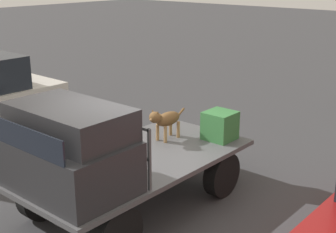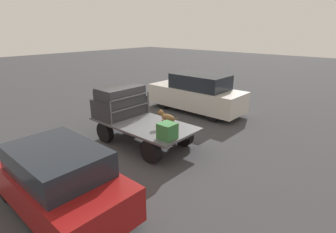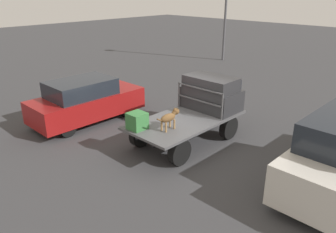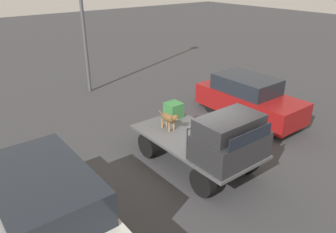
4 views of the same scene
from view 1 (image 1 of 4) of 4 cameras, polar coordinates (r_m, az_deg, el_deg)
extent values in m
plane|color=#38383A|center=(8.13, -3.87, -10.78)|extent=(80.00, 80.00, 0.00)
cylinder|color=black|center=(6.62, -6.27, -13.98)|extent=(0.80, 0.24, 0.80)
cylinder|color=black|center=(7.84, -15.18, -9.23)|extent=(0.80, 0.24, 0.80)
cylinder|color=black|center=(8.34, 6.57, -7.01)|extent=(0.80, 0.24, 0.80)
cylinder|color=black|center=(9.33, -2.32, -4.14)|extent=(0.80, 0.24, 0.80)
cube|color=black|center=(7.59, -2.02, -7.03)|extent=(3.76, 0.10, 0.18)
cube|color=black|center=(8.06, -5.82, -5.61)|extent=(3.76, 0.10, 0.18)
cube|color=#4C4C4F|center=(7.77, -4.00, -5.43)|extent=(4.09, 2.06, 0.08)
cube|color=#28282B|center=(6.78, -12.23, -5.57)|extent=(1.25, 1.94, 0.74)
cube|color=#28282B|center=(6.63, -11.93, -0.59)|extent=(1.06, 1.79, 0.45)
cube|color=black|center=(6.28, -16.97, -2.69)|extent=(0.02, 1.59, 0.34)
cube|color=#4C4C4F|center=(6.52, -2.27, -5.32)|extent=(0.04, 0.04, 0.91)
cube|color=#4C4C4F|center=(7.85, -12.52, -1.67)|extent=(0.04, 0.04, 0.91)
cube|color=#4C4C4F|center=(7.01, -8.04, 0.00)|extent=(0.04, 1.90, 0.04)
cube|color=#4C4C4F|center=(7.15, -7.89, -3.34)|extent=(0.04, 1.90, 0.04)
cylinder|color=#9E7547|center=(8.38, -0.32, -2.22)|extent=(0.06, 0.06, 0.30)
cylinder|color=#9E7547|center=(8.50, -1.28, -1.94)|extent=(0.06, 0.06, 0.30)
cylinder|color=#9E7547|center=(8.64, 1.26, -1.60)|extent=(0.06, 0.06, 0.30)
cylinder|color=#9E7547|center=(8.75, 0.31, -1.33)|extent=(0.06, 0.06, 0.30)
ellipsoid|color=brown|center=(8.49, 0.00, -0.28)|extent=(0.59, 0.25, 0.25)
sphere|color=#9E7547|center=(8.39, -0.72, -0.82)|extent=(0.11, 0.11, 0.11)
cylinder|color=brown|center=(8.29, -1.12, -0.23)|extent=(0.18, 0.14, 0.17)
sphere|color=brown|center=(8.20, -1.61, -0.10)|extent=(0.21, 0.21, 0.21)
cone|color=#9E7547|center=(8.15, -2.02, -0.35)|extent=(0.11, 0.11, 0.11)
cone|color=brown|center=(8.15, -1.28, 0.42)|extent=(0.06, 0.08, 0.10)
cone|color=brown|center=(8.22, -1.86, 0.57)|extent=(0.06, 0.08, 0.10)
cylinder|color=brown|center=(8.74, 1.47, 0.40)|extent=(0.25, 0.04, 0.17)
cube|color=#337038|center=(8.58, 6.35, -1.10)|extent=(0.52, 0.52, 0.52)
cylinder|color=black|center=(11.20, -16.20, -1.63)|extent=(0.60, 0.20, 0.60)
camera|label=2|loc=(12.03, 48.61, 13.77)|focal=28.00mm
camera|label=3|loc=(17.30, -2.07, 21.15)|focal=35.00mm
camera|label=4|loc=(11.28, -59.59, 18.07)|focal=35.00mm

